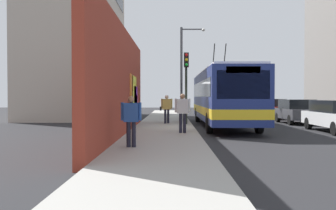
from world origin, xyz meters
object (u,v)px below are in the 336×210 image
(traffic_light, at_px, (186,76))
(city_bus, at_px, (223,96))
(pedestrian_near_wall, at_px, (131,117))
(parked_car_red, at_px, (272,108))
(pedestrian_at_curb, at_px, (183,110))
(parked_car_dark_gray, at_px, (297,111))
(street_lamp, at_px, (184,66))
(pedestrian_midblock, at_px, (167,107))

(traffic_light, bearing_deg, city_bus, -85.70)
(pedestrian_near_wall, relative_size, traffic_light, 0.39)
(city_bus, relative_size, traffic_light, 2.91)
(parked_car_red, relative_size, pedestrian_at_curb, 2.63)
(parked_car_dark_gray, height_order, traffic_light, traffic_light)
(street_lamp, bearing_deg, pedestrian_near_wall, 172.04)
(city_bus, bearing_deg, parked_car_red, -31.66)
(pedestrian_near_wall, relative_size, street_lamp, 0.24)
(city_bus, bearing_deg, pedestrian_midblock, 79.16)
(pedestrian_at_curb, relative_size, pedestrian_near_wall, 1.07)
(pedestrian_midblock, xyz_separation_m, traffic_light, (-0.79, -1.15, 1.81))
(city_bus, xyz_separation_m, traffic_light, (-0.16, 2.15, 1.15))
(parked_car_red, relative_size, traffic_light, 1.09)
(parked_car_dark_gray, relative_size, pedestrian_at_curb, 2.33)
(pedestrian_at_curb, bearing_deg, city_bus, -25.92)
(parked_car_dark_gray, bearing_deg, city_bus, 116.09)
(parked_car_dark_gray, bearing_deg, pedestrian_near_wall, 142.30)
(city_bus, bearing_deg, pedestrian_at_curb, 154.08)
(parked_car_red, distance_m, pedestrian_midblock, 11.54)
(city_bus, height_order, traffic_light, city_bus)
(parked_car_red, xyz_separation_m, pedestrian_at_curb, (-13.60, 7.71, 0.35))
(city_bus, bearing_deg, pedestrian_near_wall, 156.20)
(pedestrian_near_wall, bearing_deg, street_lamp, -7.96)
(city_bus, distance_m, street_lamp, 7.06)
(pedestrian_at_curb, xyz_separation_m, pedestrian_midblock, (5.80, 0.79, -0.03))
(city_bus, distance_m, pedestrian_at_curb, 5.79)
(parked_car_red, bearing_deg, parked_car_dark_gray, 180.00)
(parked_car_dark_gray, bearing_deg, traffic_light, 110.23)
(pedestrian_midblock, relative_size, traffic_light, 0.41)
(parked_car_red, distance_m, pedestrian_at_curb, 15.64)
(city_bus, xyz_separation_m, parked_car_dark_gray, (2.55, -5.20, -0.98))
(pedestrian_midblock, height_order, traffic_light, traffic_light)
(parked_car_red, relative_size, pedestrian_near_wall, 2.81)
(street_lamp, bearing_deg, parked_car_dark_gray, -117.79)
(parked_car_dark_gray, xyz_separation_m, pedestrian_at_curb, (-7.72, 7.71, 0.35))
(city_bus, relative_size, street_lamp, 1.77)
(pedestrian_at_curb, bearing_deg, pedestrian_midblock, 7.75)
(street_lamp, bearing_deg, pedestrian_at_curb, 177.67)
(parked_car_dark_gray, bearing_deg, parked_car_red, -0.00)
(city_bus, distance_m, parked_car_dark_gray, 5.87)
(pedestrian_near_wall, xyz_separation_m, pedestrian_midblock, (10.37, -0.99, 0.05))
(parked_car_dark_gray, relative_size, pedestrian_midblock, 2.38)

